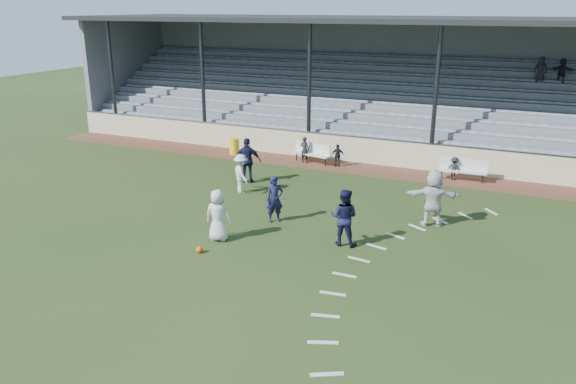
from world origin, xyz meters
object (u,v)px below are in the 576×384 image
object	(u,v)px
bench_left	(312,151)
football	(200,249)
bench_right	(463,168)
trash_bin	(234,146)
player_white_lead	(218,215)
player_navy_lead	(275,199)

from	to	relation	value
bench_left	football	bearing A→B (deg)	-72.22
bench_left	bench_right	bearing A→B (deg)	13.74
bench_left	trash_bin	size ratio (longest dim) A/B	2.54
player_white_lead	player_navy_lead	world-z (taller)	player_white_lead
bench_left	player_navy_lead	distance (m)	7.85
bench_right	player_navy_lead	world-z (taller)	player_navy_lead
football	trash_bin	bearing A→B (deg)	114.28
football	player_navy_lead	distance (m)	3.50
bench_left	trash_bin	world-z (taller)	bench_left
trash_bin	football	xyz separation A→B (m)	(4.90, -10.85, -0.31)
trash_bin	football	size ratio (longest dim) A/B	3.77
trash_bin	bench_right	bearing A→B (deg)	0.34
bench_right	player_navy_lead	size ratio (longest dim) A/B	1.23
football	player_white_lead	bearing A→B (deg)	88.51
bench_left	player_white_lead	world-z (taller)	player_white_lead
football	bench_right	bearing A→B (deg)	60.25
player_white_lead	player_navy_lead	xyz separation A→B (m)	(0.95, 2.19, -0.03)
football	bench_left	bearing A→B (deg)	93.81
bench_right	football	distance (m)	12.59
bench_right	player_white_lead	bearing A→B (deg)	-125.25
trash_bin	player_navy_lead	world-z (taller)	player_navy_lead
bench_right	trash_bin	distance (m)	11.14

